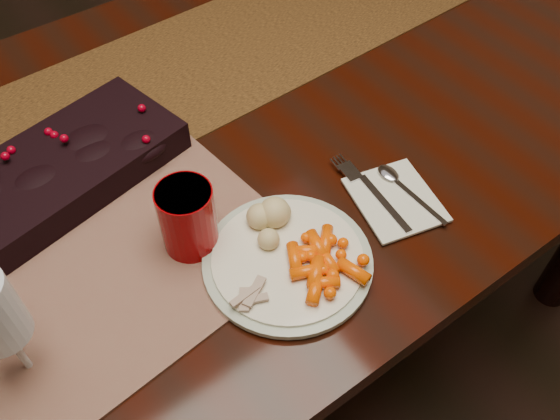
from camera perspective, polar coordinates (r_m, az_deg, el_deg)
floor at (r=1.66m, az=-4.68°, el=-12.18°), size 5.00×5.00×0.00m
dining_table at (r=1.34m, az=-5.70°, el=-4.81°), size 1.80×1.00×0.75m
table_runner at (r=1.20m, az=-9.82°, el=12.71°), size 1.72×0.42×0.00m
centerpiece at (r=1.01m, az=-19.85°, el=4.37°), size 0.39×0.26×0.07m
placemat_main at (r=0.90m, az=-15.75°, el=-5.28°), size 0.53×0.42×0.00m
dinner_plate at (r=0.86m, az=0.73°, el=-4.85°), size 0.31×0.31×0.01m
baby_carrots at (r=0.84m, az=4.09°, el=-5.34°), size 0.12×0.10×0.02m
mashed_potatoes at (r=0.87m, az=-0.65°, el=-0.82°), size 0.09×0.08×0.05m
turkey_shreds at (r=0.82m, az=-2.34°, el=-8.00°), size 0.08×0.08×0.02m
napkin at (r=0.96m, az=11.03°, el=0.99°), size 0.15×0.17×0.00m
fork at (r=0.95m, az=9.18°, el=1.46°), size 0.05×0.17×0.00m
spoon at (r=0.97m, az=12.40°, el=1.62°), size 0.03×0.14×0.00m
red_cup at (r=0.86m, az=-8.88°, el=-0.79°), size 0.09×0.09×0.11m
wine_glass at (r=0.78m, az=-25.09°, el=-10.49°), size 0.08×0.08×0.19m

